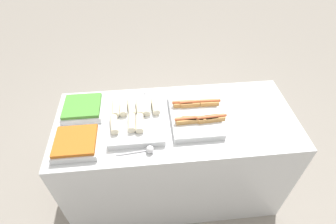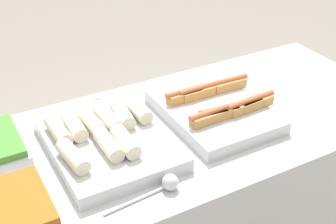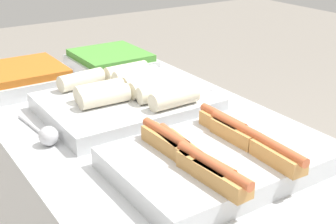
# 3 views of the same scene
# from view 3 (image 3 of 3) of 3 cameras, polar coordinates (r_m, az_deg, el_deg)

# --- Properties ---
(tray_hotdogs) EXTENTS (0.38, 0.46, 0.10)m
(tray_hotdogs) POSITION_cam_3_polar(r_m,az_deg,el_deg) (1.09, 5.64, -5.60)
(tray_hotdogs) COLOR silver
(tray_hotdogs) RESTS_ON counter
(tray_wraps) EXTENTS (0.38, 0.48, 0.10)m
(tray_wraps) POSITION_cam_3_polar(r_m,az_deg,el_deg) (1.42, -4.94, 1.59)
(tray_wraps) COLOR silver
(tray_wraps) RESTS_ON counter
(tray_side_front) EXTENTS (0.29, 0.27, 0.07)m
(tray_side_front) POSITION_cam_3_polar(r_m,az_deg,el_deg) (1.69, -17.02, 4.12)
(tray_side_front) COLOR silver
(tray_side_front) RESTS_ON counter
(tray_side_back) EXTENTS (0.29, 0.27, 0.07)m
(tray_side_back) POSITION_cam_3_polar(r_m,az_deg,el_deg) (1.80, -7.01, 6.10)
(tray_side_back) COLOR silver
(tray_side_back) RESTS_ON counter
(serving_spoon_near) EXTENTS (0.25, 0.05, 0.05)m
(serving_spoon_near) POSITION_cam_3_polar(r_m,az_deg,el_deg) (1.26, -14.59, -2.71)
(serving_spoon_near) COLOR silver
(serving_spoon_near) RESTS_ON counter
(serving_spoon_far) EXTENTS (0.25, 0.05, 0.05)m
(serving_spoon_far) POSITION_cam_3_polar(r_m,az_deg,el_deg) (1.50, 5.45, 2.19)
(serving_spoon_far) COLOR silver
(serving_spoon_far) RESTS_ON counter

